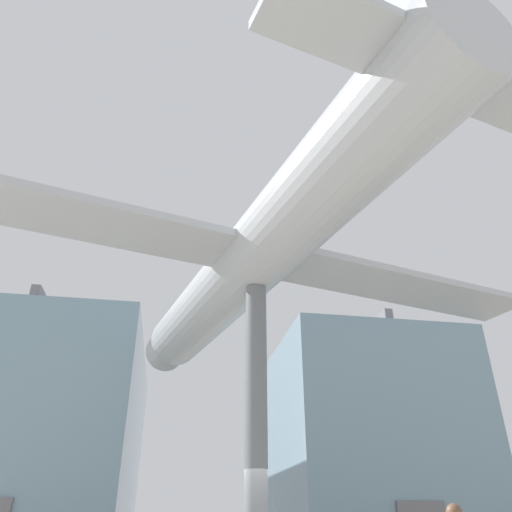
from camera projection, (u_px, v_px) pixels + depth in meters
name	position (u px, v px, depth m)	size (l,w,h in m)	color
glass_pavilion_left	(43.00, 448.00, 22.85)	(8.16, 14.16, 9.85)	#7593A3
glass_pavilion_right	(349.00, 455.00, 25.02)	(8.16, 14.16, 9.85)	#7593A3
support_pylon_central	(256.00, 431.00, 10.18)	(0.48, 0.48, 6.44)	slate
suspended_airplane	(251.00, 261.00, 12.36)	(16.53, 15.63, 3.13)	#B2B7BC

